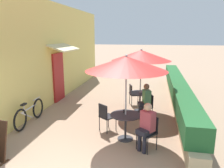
{
  "coord_description": "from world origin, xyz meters",
  "views": [
    {
      "loc": [
        1.76,
        -3.79,
        2.88
      ],
      "look_at": [
        0.15,
        4.33,
        1.0
      ],
      "focal_mm": 35.0,
      "sensor_mm": 36.0,
      "label": 1
    }
  ],
  "objects_px": {
    "cafe_chair_near_right": "(106,115)",
    "cafe_chair_mid_right": "(148,104)",
    "seated_patron_near_left": "(146,125)",
    "seated_patron_mid_right": "(145,100)",
    "patio_table_mid": "(140,97)",
    "patio_table_near": "(126,121)",
    "cafe_chair_near_left": "(149,130)",
    "coffee_cup_mid": "(142,91)",
    "bicycle_leaning": "(30,113)",
    "cafe_chair_mid_left": "(133,93)",
    "coffee_cup_near": "(124,111)",
    "patio_umbrella_mid": "(141,55)",
    "patio_umbrella_near": "(126,64)"
  },
  "relations": [
    {
      "from": "cafe_chair_near_right",
      "to": "cafe_chair_mid_right",
      "type": "relative_size",
      "value": 1.0
    },
    {
      "from": "seated_patron_near_left",
      "to": "seated_patron_mid_right",
      "type": "height_order",
      "value": "same"
    },
    {
      "from": "patio_table_mid",
      "to": "patio_table_near",
      "type": "bearing_deg",
      "value": -95.39
    },
    {
      "from": "cafe_chair_near_left",
      "to": "coffee_cup_mid",
      "type": "distance_m",
      "value": 2.92
    },
    {
      "from": "cafe_chair_near_right",
      "to": "cafe_chair_mid_right",
      "type": "height_order",
      "value": "same"
    },
    {
      "from": "seated_patron_near_left",
      "to": "bicycle_leaning",
      "type": "bearing_deg",
      "value": 23.12
    },
    {
      "from": "seated_patron_mid_right",
      "to": "cafe_chair_near_right",
      "type": "bearing_deg",
      "value": 119.42
    },
    {
      "from": "patio_table_mid",
      "to": "cafe_chair_mid_left",
      "type": "xyz_separation_m",
      "value": [
        -0.33,
        0.7,
        -0.04
      ]
    },
    {
      "from": "cafe_chair_near_right",
      "to": "coffee_cup_mid",
      "type": "distance_m",
      "value": 2.3
    },
    {
      "from": "coffee_cup_near",
      "to": "coffee_cup_mid",
      "type": "distance_m",
      "value": 2.37
    },
    {
      "from": "patio_table_mid",
      "to": "seated_patron_mid_right",
      "type": "height_order",
      "value": "seated_patron_mid_right"
    },
    {
      "from": "cafe_chair_mid_right",
      "to": "coffee_cup_mid",
      "type": "distance_m",
      "value": 0.87
    },
    {
      "from": "seated_patron_near_left",
      "to": "seated_patron_mid_right",
      "type": "relative_size",
      "value": 1.0
    },
    {
      "from": "patio_umbrella_mid",
      "to": "bicycle_leaning",
      "type": "distance_m",
      "value": 4.34
    },
    {
      "from": "cafe_chair_mid_right",
      "to": "patio_table_mid",
      "type": "bearing_deg",
      "value": 5.71
    },
    {
      "from": "patio_table_mid",
      "to": "cafe_chair_mid_right",
      "type": "height_order",
      "value": "cafe_chair_mid_right"
    },
    {
      "from": "seated_patron_near_left",
      "to": "coffee_cup_mid",
      "type": "bearing_deg",
      "value": -46.84
    },
    {
      "from": "patio_umbrella_near",
      "to": "cafe_chair_mid_right",
      "type": "xyz_separation_m",
      "value": [
        0.55,
        1.71,
        -1.62
      ]
    },
    {
      "from": "patio_umbrella_mid",
      "to": "patio_umbrella_near",
      "type": "bearing_deg",
      "value": -95.39
    },
    {
      "from": "cafe_chair_near_right",
      "to": "seated_patron_near_left",
      "type": "bearing_deg",
      "value": 1.54
    },
    {
      "from": "cafe_chair_mid_right",
      "to": "seated_patron_mid_right",
      "type": "distance_m",
      "value": 0.2
    },
    {
      "from": "bicycle_leaning",
      "to": "seated_patron_mid_right",
      "type": "bearing_deg",
      "value": 15.83
    },
    {
      "from": "patio_table_mid",
      "to": "bicycle_leaning",
      "type": "xyz_separation_m",
      "value": [
        -3.45,
        -1.93,
        -0.19
      ]
    },
    {
      "from": "patio_table_mid",
      "to": "patio_umbrella_mid",
      "type": "relative_size",
      "value": 0.36
    },
    {
      "from": "cafe_chair_near_right",
      "to": "patio_umbrella_mid",
      "type": "bearing_deg",
      "value": 103.49
    },
    {
      "from": "patio_umbrella_near",
      "to": "seated_patron_near_left",
      "type": "xyz_separation_m",
      "value": [
        0.59,
        -0.49,
        -1.45
      ]
    },
    {
      "from": "patio_umbrella_mid",
      "to": "coffee_cup_mid",
      "type": "distance_m",
      "value": 1.37
    },
    {
      "from": "patio_table_near",
      "to": "cafe_chair_mid_right",
      "type": "relative_size",
      "value": 0.98
    },
    {
      "from": "seated_patron_mid_right",
      "to": "bicycle_leaning",
      "type": "relative_size",
      "value": 0.69
    },
    {
      "from": "patio_table_mid",
      "to": "bicycle_leaning",
      "type": "distance_m",
      "value": 3.96
    },
    {
      "from": "bicycle_leaning",
      "to": "cafe_chair_mid_left",
      "type": "bearing_deg",
      "value": 37.8
    },
    {
      "from": "patio_table_near",
      "to": "patio_umbrella_mid",
      "type": "relative_size",
      "value": 0.36
    },
    {
      "from": "seated_patron_near_left",
      "to": "bicycle_leaning",
      "type": "distance_m",
      "value": 3.95
    },
    {
      "from": "patio_table_near",
      "to": "cafe_chair_near_right",
      "type": "distance_m",
      "value": 0.77
    },
    {
      "from": "bicycle_leaning",
      "to": "patio_table_mid",
      "type": "bearing_deg",
      "value": 26.98
    },
    {
      "from": "seated_patron_near_left",
      "to": "coffee_cup_near",
      "type": "bearing_deg",
      "value": -7.0
    },
    {
      "from": "patio_table_near",
      "to": "patio_table_mid",
      "type": "bearing_deg",
      "value": 84.61
    },
    {
      "from": "patio_umbrella_mid",
      "to": "seated_patron_mid_right",
      "type": "bearing_deg",
      "value": -73.13
    },
    {
      "from": "patio_table_near",
      "to": "coffee_cup_mid",
      "type": "distance_m",
      "value": 2.51
    },
    {
      "from": "seated_patron_near_left",
      "to": "patio_table_mid",
      "type": "relative_size",
      "value": 1.47
    },
    {
      "from": "cafe_chair_mid_left",
      "to": "seated_patron_mid_right",
      "type": "bearing_deg",
      "value": 1.54
    },
    {
      "from": "cafe_chair_near_left",
      "to": "cafe_chair_mid_right",
      "type": "distance_m",
      "value": 2.11
    },
    {
      "from": "cafe_chair_mid_left",
      "to": "patio_umbrella_near",
      "type": "bearing_deg",
      "value": -17.65
    },
    {
      "from": "patio_umbrella_mid",
      "to": "cafe_chair_mid_left",
      "type": "bearing_deg",
      "value": 115.23
    },
    {
      "from": "seated_patron_near_left",
      "to": "cafe_chair_mid_left",
      "type": "distance_m",
      "value": 3.66
    },
    {
      "from": "cafe_chair_near_left",
      "to": "coffee_cup_mid",
      "type": "xyz_separation_m",
      "value": [
        -0.37,
        2.89,
        0.26
      ]
    },
    {
      "from": "coffee_cup_near",
      "to": "bicycle_leaning",
      "type": "xyz_separation_m",
      "value": [
        -3.17,
        0.33,
        -0.42
      ]
    },
    {
      "from": "seated_patron_near_left",
      "to": "patio_umbrella_mid",
      "type": "bearing_deg",
      "value": -45.62
    },
    {
      "from": "bicycle_leaning",
      "to": "coffee_cup_mid",
      "type": "bearing_deg",
      "value": 27.65
    },
    {
      "from": "coffee_cup_near",
      "to": "cafe_chair_mid_left",
      "type": "relative_size",
      "value": 0.1
    }
  ]
}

